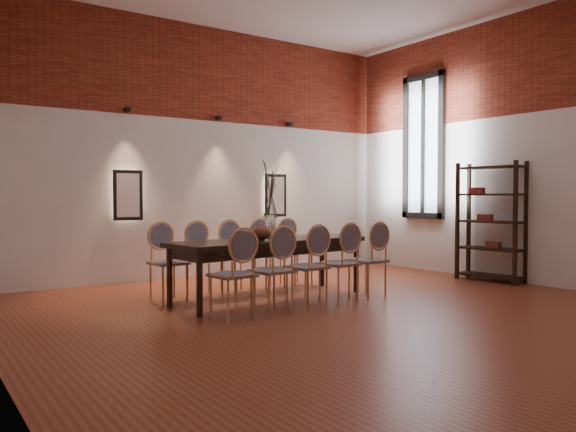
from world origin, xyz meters
TOP-DOWN VIEW (x-y plane):
  - floor at (0.00, 0.00)m, footprint 7.00×7.00m
  - wall_back at (0.00, 3.55)m, footprint 7.00×0.10m
  - wall_right at (3.55, 0.00)m, footprint 0.10×7.00m
  - brick_band_back at (0.00, 3.48)m, footprint 7.00×0.02m
  - brick_band_right at (3.48, 0.00)m, footprint 0.02×7.00m
  - niche_left at (-1.30, 3.45)m, footprint 0.36×0.06m
  - niche_right at (1.30, 3.45)m, footprint 0.36×0.06m
  - spot_fixture_left at (-1.30, 3.42)m, footprint 0.08×0.10m
  - spot_fixture_mid at (0.20, 3.42)m, footprint 0.08×0.10m
  - spot_fixture_right at (1.60, 3.42)m, footprint 0.08×0.10m
  - window_glass at (3.46, 2.00)m, footprint 0.02×0.78m
  - window_frame at (3.44, 2.00)m, footprint 0.08×0.90m
  - window_mullion at (3.44, 2.00)m, footprint 0.06×0.06m
  - dining_table at (-0.28, 1.17)m, footprint 2.64×1.05m
  - chair_near_a at (-1.24, 0.38)m, footprint 0.48×0.48m
  - chair_near_b at (-0.73, 0.43)m, footprint 0.48×0.48m
  - chair_near_c at (-0.22, 0.47)m, footprint 0.48×0.48m
  - chair_near_d at (0.30, 0.52)m, footprint 0.48×0.48m
  - chair_near_e at (0.81, 0.56)m, footprint 0.48×0.48m
  - chair_far_a at (-1.37, 1.77)m, footprint 0.48×0.48m
  - chair_far_b at (-0.85, 1.81)m, footprint 0.48×0.48m
  - chair_far_c at (-0.34, 1.86)m, footprint 0.48×0.48m
  - chair_far_d at (0.17, 1.90)m, footprint 0.48×0.48m
  - chair_far_e at (0.69, 1.95)m, footprint 0.48×0.48m
  - vase at (-0.27, 1.17)m, footprint 0.14×0.14m
  - dried_branches at (-0.27, 1.17)m, footprint 0.50×0.50m
  - bowl at (-0.43, 1.10)m, footprint 0.24×0.24m
  - book at (-0.57, 1.30)m, footprint 0.27×0.20m
  - shelving_rack at (3.28, 0.52)m, footprint 0.48×1.03m

SIDE VIEW (x-z plane):
  - floor at x=0.00m, z-range -0.02..0.00m
  - dining_table at x=-0.28m, z-range 0.00..0.75m
  - chair_near_a at x=-1.24m, z-range 0.00..0.94m
  - chair_near_b at x=-0.73m, z-range 0.00..0.94m
  - chair_near_c at x=-0.22m, z-range 0.00..0.94m
  - chair_near_d at x=0.30m, z-range 0.00..0.94m
  - chair_near_e at x=0.81m, z-range 0.00..0.94m
  - chair_far_a at x=-1.37m, z-range 0.00..0.94m
  - chair_far_b at x=-0.85m, z-range 0.00..0.94m
  - chair_far_c at x=-0.34m, z-range 0.00..0.94m
  - chair_far_d at x=0.17m, z-range 0.00..0.94m
  - chair_far_e at x=0.69m, z-range 0.00..0.94m
  - book at x=-0.57m, z-range 0.75..0.78m
  - bowl at x=-0.43m, z-range 0.75..0.93m
  - vase at x=-0.27m, z-range 0.75..1.05m
  - shelving_rack at x=3.28m, z-range 0.00..1.80m
  - niche_left at x=-1.30m, z-range 0.97..1.63m
  - niche_right at x=1.30m, z-range 0.97..1.63m
  - dried_branches at x=-0.27m, z-range 1.00..1.70m
  - wall_back at x=0.00m, z-range 0.00..4.00m
  - wall_right at x=3.55m, z-range 0.00..4.00m
  - window_glass at x=3.46m, z-range 0.96..3.34m
  - window_frame at x=3.44m, z-range 0.90..3.40m
  - window_mullion at x=3.44m, z-range 0.95..3.35m
  - spot_fixture_left at x=-1.30m, z-range 2.51..2.59m
  - spot_fixture_mid at x=0.20m, z-range 2.51..2.59m
  - spot_fixture_right at x=1.60m, z-range 2.51..2.59m
  - brick_band_back at x=0.00m, z-range 2.50..4.00m
  - brick_band_right at x=3.48m, z-range 2.50..4.00m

